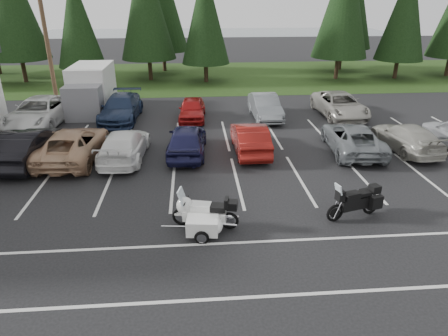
% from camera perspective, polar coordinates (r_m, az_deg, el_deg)
% --- Properties ---
extents(ground, '(120.00, 120.00, 0.00)m').
position_cam_1_polar(ground, '(15.93, 0.49, -3.53)').
color(ground, black).
rests_on(ground, ground).
extents(grass_strip, '(80.00, 16.00, 0.01)m').
position_cam_1_polar(grass_strip, '(38.81, -2.69, 12.91)').
color(grass_strip, '#1F3711').
rests_on(grass_strip, ground).
extents(lake_water, '(70.00, 50.00, 0.02)m').
position_cam_1_polar(lake_water, '(69.68, -0.23, 17.77)').
color(lake_water, slate).
rests_on(lake_water, ground).
extents(utility_pole, '(1.60, 0.26, 9.00)m').
position_cam_1_polar(utility_pole, '(27.65, -24.01, 16.43)').
color(utility_pole, '#473321').
rests_on(utility_pole, ground).
extents(box_truck, '(2.40, 5.60, 2.90)m').
position_cam_1_polar(box_truck, '(28.06, -18.68, 10.50)').
color(box_truck, silver).
rests_on(box_truck, ground).
extents(stall_markings, '(32.00, 16.00, 0.01)m').
position_cam_1_polar(stall_markings, '(17.73, -0.07, -0.56)').
color(stall_markings, silver).
rests_on(stall_markings, ground).
extents(conifer_3, '(3.87, 3.87, 9.02)m').
position_cam_1_polar(conifer_3, '(36.74, -20.31, 19.24)').
color(conifer_3, '#332316').
rests_on(conifer_3, ground).
extents(conifer_4, '(4.80, 4.80, 11.17)m').
position_cam_1_polar(conifer_4, '(37.19, -11.17, 22.18)').
color(conifer_4, '#332316').
rests_on(conifer_4, ground).
extents(conifer_5, '(4.14, 4.14, 9.63)m').
position_cam_1_polar(conifer_5, '(35.76, -2.73, 21.07)').
color(conifer_5, '#332316').
rests_on(conifer_5, ground).
extents(conifer_6, '(4.93, 4.93, 11.48)m').
position_cam_1_polar(conifer_6, '(38.56, 16.80, 21.98)').
color(conifer_6, '#332316').
rests_on(conifer_6, ground).
extents(conifer_7, '(4.27, 4.27, 9.94)m').
position_cam_1_polar(conifer_7, '(40.54, 24.53, 19.70)').
color(conifer_7, '#332316').
rests_on(conifer_7, ground).
extents(car_near_1, '(2.05, 5.01, 1.62)m').
position_cam_1_polar(car_near_1, '(20.54, -26.14, 2.82)').
color(car_near_1, black).
rests_on(car_near_1, ground).
extents(car_near_2, '(2.70, 5.45, 1.49)m').
position_cam_1_polar(car_near_2, '(20.14, -20.77, 3.15)').
color(car_near_2, tan).
rests_on(car_near_2, ground).
extents(car_near_3, '(2.18, 4.88, 1.39)m').
position_cam_1_polar(car_near_3, '(19.49, -14.07, 3.20)').
color(car_near_3, white).
rests_on(car_near_3, ground).
extents(car_near_4, '(2.10, 4.57, 1.52)m').
position_cam_1_polar(car_near_4, '(19.50, -5.31, 4.04)').
color(car_near_4, '#19193F').
rests_on(car_near_4, ground).
extents(car_near_5, '(1.57, 4.40, 1.45)m').
position_cam_1_polar(car_near_5, '(19.77, 3.73, 4.27)').
color(car_near_5, maroon).
rests_on(car_near_5, ground).
extents(car_near_6, '(2.73, 5.19, 1.39)m').
position_cam_1_polar(car_near_6, '(20.83, 17.88, 4.09)').
color(car_near_6, slate).
rests_on(car_near_6, ground).
extents(car_near_7, '(2.30, 4.77, 1.34)m').
position_cam_1_polar(car_near_7, '(22.00, 24.52, 4.02)').
color(car_near_7, '#A7A499').
rests_on(car_near_7, ground).
extents(car_far_0, '(3.20, 6.08, 1.63)m').
position_cam_1_polar(car_far_0, '(26.26, -24.87, 7.26)').
color(car_far_0, silver).
rests_on(car_far_0, ground).
extents(car_far_1, '(2.36, 5.35, 1.53)m').
position_cam_1_polar(car_far_1, '(25.74, -14.50, 8.29)').
color(car_far_1, '#1D2B48').
rests_on(car_far_1, ground).
extents(car_far_2, '(1.78, 3.99, 1.33)m').
position_cam_1_polar(car_far_2, '(25.15, -4.57, 8.39)').
color(car_far_2, maroon).
rests_on(car_far_2, ground).
extents(car_far_3, '(1.66, 4.49, 1.47)m').
position_cam_1_polar(car_far_3, '(25.51, 5.90, 8.72)').
color(car_far_3, slate).
rests_on(car_far_3, ground).
extents(car_far_4, '(2.61, 5.37, 1.47)m').
position_cam_1_polar(car_far_4, '(26.82, 16.21, 8.65)').
color(car_far_4, '#A09C93').
rests_on(car_far_4, ground).
extents(touring_motorcycle, '(2.63, 1.32, 1.40)m').
position_cam_1_polar(touring_motorcycle, '(13.38, -2.74, -5.87)').
color(touring_motorcycle, silver).
rests_on(touring_motorcycle, ground).
extents(cargo_trailer, '(1.56, 0.99, 0.68)m').
position_cam_1_polar(cargo_trailer, '(13.07, -3.08, -8.49)').
color(cargo_trailer, white).
rests_on(cargo_trailer, ground).
extents(adventure_motorcycle, '(2.53, 1.46, 1.46)m').
position_cam_1_polar(adventure_motorcycle, '(14.63, 18.15, -4.25)').
color(adventure_motorcycle, black).
rests_on(adventure_motorcycle, ground).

